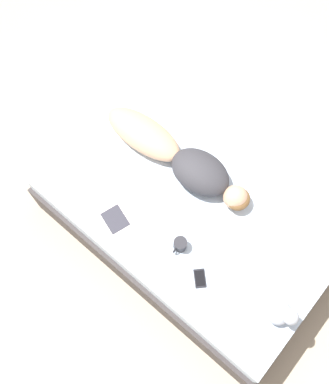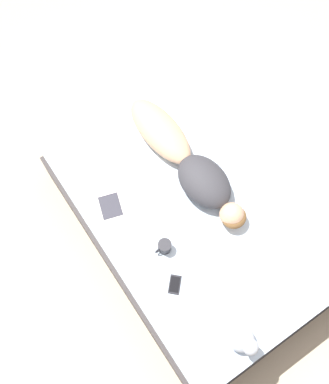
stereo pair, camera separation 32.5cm
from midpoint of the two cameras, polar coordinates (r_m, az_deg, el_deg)
The scene contains 7 objects.
ground_plane at distance 3.83m, azimuth 6.28°, elevation -4.90°, with size 12.00×12.00×0.00m, color #B7A88E.
bed at distance 3.56m, azimuth 6.74°, elevation -3.57°, with size 1.57×2.20×0.57m.
person at distance 3.31m, azimuth 5.64°, elevation 3.53°, with size 0.35×1.29×0.20m.
open_magazine at distance 3.27m, azimuth -2.27°, elevation -1.67°, with size 0.51×0.38×0.01m.
coffee_mug at distance 3.12m, azimuth 2.98°, elevation -7.30°, with size 0.13×0.09×0.10m.
cell_phone at distance 3.12m, azimuth 4.33°, elevation -12.02°, with size 0.14×0.15×0.01m.
plush_toy at distance 3.05m, azimuth 13.18°, elevation -18.36°, with size 0.17×0.19×0.23m.
Camera 2 is at (0.85, 0.80, 3.64)m, focal length 42.00 mm.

